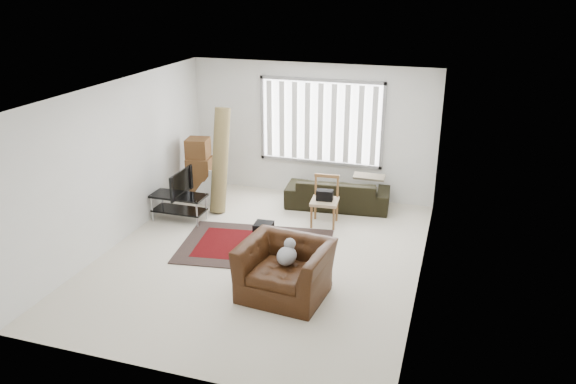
# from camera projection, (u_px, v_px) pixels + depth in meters

# --- Properties ---
(room) EXTENTS (6.00, 6.02, 2.71)m
(room) POSITION_uv_depth(u_px,v_px,m) (272.00, 144.00, 8.90)
(room) COLOR beige
(room) RESTS_ON ground
(persian_rug) EXTENTS (2.70, 2.00, 0.02)m
(persian_rug) POSITION_uv_depth(u_px,v_px,m) (256.00, 246.00, 9.43)
(persian_rug) COLOR black
(persian_rug) RESTS_ON ground
(tv_stand) EXTENTS (1.01, 0.45, 0.51)m
(tv_stand) POSITION_uv_depth(u_px,v_px,m) (179.00, 202.00, 10.33)
(tv_stand) COLOR black
(tv_stand) RESTS_ON ground
(tv) EXTENTS (0.11, 0.82, 0.47)m
(tv) POSITION_uv_depth(u_px,v_px,m) (177.00, 183.00, 10.20)
(tv) COLOR black
(tv) RESTS_ON tv_stand
(subwoofer) EXTENTS (0.32, 0.32, 0.30)m
(subwoofer) POSITION_uv_depth(u_px,v_px,m) (264.00, 231.00, 9.59)
(subwoofer) COLOR black
(subwoofer) RESTS_ON persian_rug
(moving_boxes) EXTENTS (0.59, 0.55, 1.27)m
(moving_boxes) POSITION_uv_depth(u_px,v_px,m) (200.00, 172.00, 11.22)
(moving_boxes) COLOR brown
(moving_boxes) RESTS_ON ground
(white_flatpack) EXTENTS (0.56, 0.23, 0.70)m
(white_flatpack) POSITION_uv_depth(u_px,v_px,m) (207.00, 188.00, 11.07)
(white_flatpack) COLOR silver
(white_flatpack) RESTS_ON ground
(rolled_rug) EXTENTS (0.40, 0.67, 2.00)m
(rolled_rug) POSITION_uv_depth(u_px,v_px,m) (220.00, 160.00, 10.59)
(rolled_rug) COLOR olive
(rolled_rug) RESTS_ON ground
(sofa) EXTENTS (2.07, 1.05, 0.77)m
(sofa) POSITION_uv_depth(u_px,v_px,m) (338.00, 189.00, 10.93)
(sofa) COLOR black
(sofa) RESTS_ON ground
(side_chair) EXTENTS (0.52, 0.52, 0.90)m
(side_chair) POSITION_uv_depth(u_px,v_px,m) (325.00, 199.00, 10.13)
(side_chair) COLOR tan
(side_chair) RESTS_ON ground
(armchair) EXTENTS (1.31, 1.17, 0.90)m
(armchair) POSITION_uv_depth(u_px,v_px,m) (285.00, 266.00, 7.86)
(armchair) COLOR #33190A
(armchair) RESTS_ON ground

